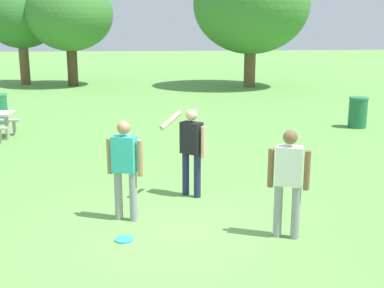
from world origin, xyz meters
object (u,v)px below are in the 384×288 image
Objects in this scene: person_thrower at (288,177)px; tree_far_right at (251,4)px; tree_broad_center at (70,14)px; trash_can_beside_table at (358,112)px; tree_tall_left at (21,17)px; frisbee at (124,239)px; person_catcher at (125,164)px; person_bystander at (191,146)px.

tree_far_right is at bearing 78.72° from person_thrower.
trash_can_beside_table is at bearing -50.75° from tree_broad_center.
person_thrower is at bearing -74.73° from tree_broad_center.
trash_can_beside_table is at bearing 59.06° from person_thrower.
trash_can_beside_table is 16.51m from tree_broad_center.
tree_tall_left is (-12.93, 13.48, 3.13)m from trash_can_beside_table.
tree_far_right is at bearing 71.72° from frisbee.
person_thrower reaches higher than trash_can_beside_table.
tree_far_right reaches higher than person_catcher.
person_bystander is 8.30m from trash_can_beside_table.
person_bystander is 6.06× the size of frisbee.
tree_tall_left is at bearing 133.79° from trash_can_beside_table.
person_bystander is (1.18, 1.03, 0.02)m from person_catcher.
person_catcher is 0.31× the size of tree_tall_left.
tree_broad_center is (-3.17, 19.40, 2.80)m from person_catcher.
frisbee is 0.05× the size of tree_broad_center.
tree_tall_left reaches higher than person_catcher.
person_bystander is 2.39m from frisbee.
person_catcher is at bearing -80.71° from tree_broad_center.
tree_tall_left is (-5.86, 20.34, 2.67)m from person_catcher.
trash_can_beside_table is (4.69, 7.82, -0.46)m from person_thrower.
tree_tall_left is (-8.24, 21.30, 2.67)m from person_thrower.
tree_tall_left is 0.78× the size of tree_far_right.
tree_broad_center reaches higher than person_thrower.
tree_broad_center is 0.84× the size of tree_far_right.
tree_far_right reaches higher than tree_tall_left.
person_catcher is at bearing -73.94° from tree_tall_left.
person_thrower is 22.99m from tree_tall_left.
tree_tall_left is 2.85m from tree_broad_center.
person_thrower is 1.71× the size of trash_can_beside_table.
person_catcher is 19.16m from tree_far_right.
tree_broad_center is (-10.24, 12.53, 3.26)m from trash_can_beside_table.
tree_broad_center is at bearing 170.54° from tree_far_right.
person_catcher is 0.24× the size of tree_far_right.
person_bystander is 20.72m from tree_tall_left.
person_catcher reaches higher than trash_can_beside_table.
tree_broad_center is at bearing 105.27° from person_thrower.
person_thrower is 19.45m from tree_far_right.
tree_tall_left reaches higher than trash_can_beside_table.
person_bystander is at bearing 56.80° from frisbee.
trash_can_beside_table is at bearing 44.68° from person_bystander.
person_thrower and person_bystander have the same top height.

